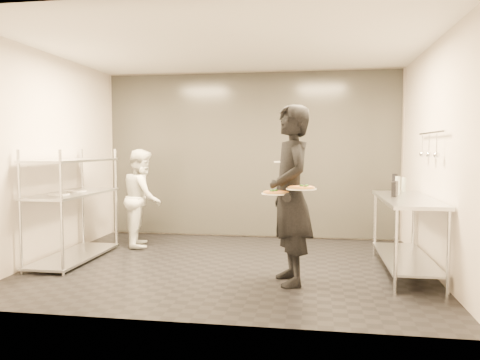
% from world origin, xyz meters
% --- Properties ---
extents(room_shell, '(5.00, 4.00, 2.80)m').
position_xyz_m(room_shell, '(0.00, 1.18, 1.40)').
color(room_shell, black).
rests_on(room_shell, ground).
extents(pass_rack, '(0.60, 1.60, 1.50)m').
position_xyz_m(pass_rack, '(-2.15, -0.00, 0.77)').
color(pass_rack, silver).
rests_on(pass_rack, ground).
extents(prep_counter, '(0.60, 1.80, 0.92)m').
position_xyz_m(prep_counter, '(2.18, 0.00, 0.63)').
color(prep_counter, silver).
rests_on(prep_counter, ground).
extents(utensil_rail, '(0.07, 1.20, 0.31)m').
position_xyz_m(utensil_rail, '(2.43, -0.00, 1.55)').
color(utensil_rail, silver).
rests_on(utensil_rail, room_shell).
extents(waiter, '(0.68, 0.84, 2.00)m').
position_xyz_m(waiter, '(0.81, -0.66, 1.00)').
color(waiter, black).
rests_on(waiter, ground).
extents(chef, '(0.75, 0.86, 1.50)m').
position_xyz_m(chef, '(-1.55, 1.00, 0.75)').
color(chef, white).
rests_on(chef, ground).
extents(pizza_plate_near, '(0.32, 0.32, 0.05)m').
position_xyz_m(pizza_plate_near, '(0.67, -0.84, 1.04)').
color(pizza_plate_near, silver).
rests_on(pizza_plate_near, waiter).
extents(pizza_plate_far, '(0.32, 0.32, 0.05)m').
position_xyz_m(pizza_plate_far, '(0.94, -0.90, 1.10)').
color(pizza_plate_far, silver).
rests_on(pizza_plate_far, waiter).
extents(salad_plate, '(0.30, 0.30, 0.07)m').
position_xyz_m(salad_plate, '(0.75, -0.38, 1.37)').
color(salad_plate, silver).
rests_on(salad_plate, waiter).
extents(pos_monitor, '(0.12, 0.26, 0.19)m').
position_xyz_m(pos_monitor, '(2.06, 0.14, 1.01)').
color(pos_monitor, black).
rests_on(pos_monitor, prep_counter).
extents(bottle_green, '(0.06, 0.06, 0.23)m').
position_xyz_m(bottle_green, '(2.14, 0.42, 1.04)').
color(bottle_green, '#98A69A').
rests_on(bottle_green, prep_counter).
extents(bottle_clear, '(0.06, 0.06, 0.20)m').
position_xyz_m(bottle_clear, '(2.29, 0.80, 1.02)').
color(bottle_clear, '#98A69A').
rests_on(bottle_clear, prep_counter).
extents(bottle_dark, '(0.07, 0.07, 0.25)m').
position_xyz_m(bottle_dark, '(2.15, 0.66, 1.05)').
color(bottle_dark, black).
rests_on(bottle_dark, prep_counter).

